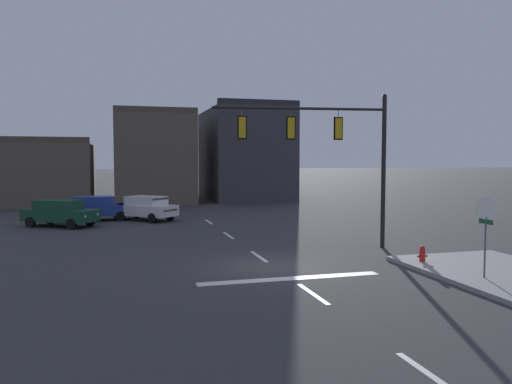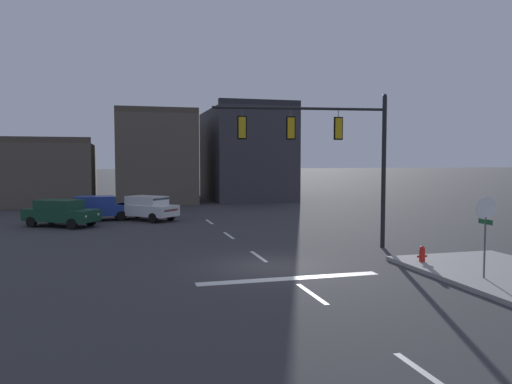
{
  "view_description": "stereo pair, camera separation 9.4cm",
  "coord_description": "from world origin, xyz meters",
  "px_view_note": "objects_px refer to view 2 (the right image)",
  "views": [
    {
      "loc": [
        -5.55,
        -17.83,
        4.02
      ],
      "look_at": [
        0.41,
        3.93,
        2.56
      ],
      "focal_mm": 35.2,
      "sensor_mm": 36.0,
      "label": 1
    },
    {
      "loc": [
        -5.46,
        -17.86,
        4.02
      ],
      "look_at": [
        0.41,
        3.93,
        2.56
      ],
      "focal_mm": 35.2,
      "sensor_mm": 36.0,
      "label": 2
    }
  ],
  "objects_px": {
    "stop_sign": "(485,217)",
    "car_lot_nearside": "(61,212)",
    "car_lot_middle": "(146,207)",
    "signal_mast_near_side": "(330,143)",
    "car_lot_farside": "(96,208)",
    "fire_hydrant": "(422,257)"
  },
  "relations": [
    {
      "from": "stop_sign",
      "to": "car_lot_nearside",
      "type": "height_order",
      "value": "stop_sign"
    },
    {
      "from": "car_lot_nearside",
      "to": "car_lot_middle",
      "type": "height_order",
      "value": "same"
    },
    {
      "from": "signal_mast_near_side",
      "to": "car_lot_farside",
      "type": "distance_m",
      "value": 17.82
    },
    {
      "from": "signal_mast_near_side",
      "to": "stop_sign",
      "type": "xyz_separation_m",
      "value": [
        2.42,
        -7.07,
        -2.63
      ]
    },
    {
      "from": "stop_sign",
      "to": "fire_hydrant",
      "type": "distance_m",
      "value": 3.38
    },
    {
      "from": "car_lot_farside",
      "to": "fire_hydrant",
      "type": "distance_m",
      "value": 21.99
    },
    {
      "from": "signal_mast_near_side",
      "to": "fire_hydrant",
      "type": "relative_size",
      "value": 10.41
    },
    {
      "from": "car_lot_nearside",
      "to": "fire_hydrant",
      "type": "distance_m",
      "value": 21.19
    },
    {
      "from": "signal_mast_near_side",
      "to": "car_lot_nearside",
      "type": "xyz_separation_m",
      "value": [
        -12.57,
        11.15,
        -3.92
      ]
    },
    {
      "from": "stop_sign",
      "to": "car_lot_middle",
      "type": "distance_m",
      "value": 22.38
    },
    {
      "from": "signal_mast_near_side",
      "to": "car_lot_middle",
      "type": "bearing_deg",
      "value": 120.03
    },
    {
      "from": "signal_mast_near_side",
      "to": "fire_hydrant",
      "type": "xyz_separation_m",
      "value": [
        1.97,
        -4.25,
        -4.45
      ]
    },
    {
      "from": "car_lot_nearside",
      "to": "fire_hydrant",
      "type": "height_order",
      "value": "car_lot_nearside"
    },
    {
      "from": "car_lot_farside",
      "to": "fire_hydrant",
      "type": "relative_size",
      "value": 6.15
    },
    {
      "from": "stop_sign",
      "to": "car_lot_farside",
      "type": "bearing_deg",
      "value": 122.09
    },
    {
      "from": "signal_mast_near_side",
      "to": "fire_hydrant",
      "type": "bearing_deg",
      "value": -65.17
    },
    {
      "from": "stop_sign",
      "to": "car_lot_farside",
      "type": "xyz_separation_m",
      "value": [
        -13.05,
        20.82,
        -1.29
      ]
    },
    {
      "from": "car_lot_middle",
      "to": "fire_hydrant",
      "type": "bearing_deg",
      "value": -61.21
    },
    {
      "from": "stop_sign",
      "to": "car_lot_middle",
      "type": "bearing_deg",
      "value": 116.32
    },
    {
      "from": "stop_sign",
      "to": "car_lot_farside",
      "type": "relative_size",
      "value": 0.61
    },
    {
      "from": "car_lot_nearside",
      "to": "car_lot_farside",
      "type": "xyz_separation_m",
      "value": [
        1.93,
        2.6,
        0.0
      ]
    },
    {
      "from": "car_lot_nearside",
      "to": "car_lot_middle",
      "type": "relative_size",
      "value": 1.06
    }
  ]
}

